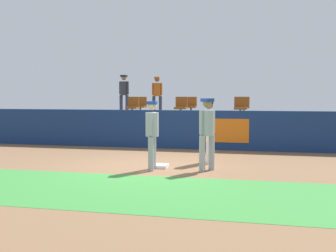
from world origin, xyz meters
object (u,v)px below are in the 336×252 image
at_px(player_runner_visitor, 207,129).
at_px(seat_front_center, 181,106).
at_px(first_base, 160,166).
at_px(player_fielder_home, 209,127).
at_px(player_coach_visitor, 152,130).
at_px(spectator_hooded, 124,92).
at_px(seat_back_right, 244,105).
at_px(seat_back_left, 141,105).
at_px(seat_back_center, 191,105).
at_px(spectator_capped, 157,93).
at_px(seat_front_left, 133,106).
at_px(seat_front_right, 240,106).

distance_m(player_runner_visitor, seat_front_center, 5.46).
height_order(first_base, seat_front_center, seat_front_center).
distance_m(player_fielder_home, player_coach_visitor, 1.82).
xyz_separation_m(seat_front_center, spectator_hooded, (-3.19, 2.52, 0.61)).
height_order(first_base, player_fielder_home, player_fielder_home).
distance_m(seat_front_center, spectator_hooded, 4.11).
distance_m(player_coach_visitor, seat_back_right, 7.52).
bearing_deg(spectator_hooded, player_coach_visitor, 127.50).
bearing_deg(seat_back_left, seat_back_right, -0.00).
bearing_deg(seat_back_center, spectator_hooded, 167.75).
bearing_deg(seat_back_center, player_runner_visitor, -78.46).
bearing_deg(seat_back_center, player_fielder_home, -76.95).
xyz_separation_m(player_fielder_home, spectator_hooded, (-4.69, 6.61, 1.09)).
bearing_deg(seat_back_center, seat_back_left, 179.99).
relative_size(player_runner_visitor, seat_back_center, 2.12).
bearing_deg(spectator_capped, seat_back_center, 151.14).
distance_m(first_base, seat_front_center, 5.26).
distance_m(seat_front_left, spectator_capped, 2.76).
xyz_separation_m(seat_front_left, seat_back_left, (-0.18, 1.80, 0.00)).
height_order(player_fielder_home, player_coach_visitor, player_coach_visitor).
xyz_separation_m(first_base, spectator_capped, (-1.95, 7.74, 1.98)).
xyz_separation_m(seat_front_center, seat_front_right, (2.28, 0.00, 0.00)).
distance_m(seat_back_center, seat_back_right, 2.26).
bearing_deg(player_coach_visitor, spectator_hooded, -159.84).
bearing_deg(spectator_capped, player_coach_visitor, 100.69).
relative_size(seat_front_center, spectator_capped, 0.47).
relative_size(player_runner_visitor, seat_front_right, 2.12).
xyz_separation_m(first_base, seat_front_center, (-0.34, 5.06, 1.42)).
distance_m(first_base, seat_back_left, 7.43).
xyz_separation_m(seat_front_left, spectator_hooded, (-1.22, 2.52, 0.61)).
xyz_separation_m(first_base, player_coach_visitor, (-0.12, -0.33, 0.95)).
height_order(player_fielder_home, seat_back_right, seat_back_right).
xyz_separation_m(first_base, seat_back_center, (-0.21, 6.86, 1.42)).
xyz_separation_m(seat_front_left, spectator_capped, (0.36, 2.68, 0.56)).
xyz_separation_m(seat_front_left, seat_back_center, (2.11, 1.80, 0.00)).
distance_m(seat_back_left, seat_back_right, 4.55).
xyz_separation_m(player_coach_visitor, seat_back_center, (-0.08, 7.18, 0.47)).
bearing_deg(first_base, spectator_hooded, 114.98).
xyz_separation_m(seat_back_right, seat_front_right, (-0.11, -1.80, 0.00)).
distance_m(player_runner_visitor, player_coach_visitor, 1.36).
relative_size(seat_back_center, seat_front_right, 1.00).
bearing_deg(seat_front_center, player_fielder_home, -69.79).
bearing_deg(seat_front_center, seat_back_right, 36.93).
bearing_deg(spectator_hooded, seat_back_right, -173.20).
bearing_deg(first_base, player_runner_visitor, -7.05).
bearing_deg(player_runner_visitor, seat_back_center, -128.04).
bearing_deg(spectator_capped, seat_front_center, 118.86).
xyz_separation_m(player_coach_visitor, spectator_capped, (-1.83, 8.06, 1.03)).
distance_m(seat_front_left, seat_front_center, 1.97).
bearing_deg(seat_front_center, spectator_capped, 120.98).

